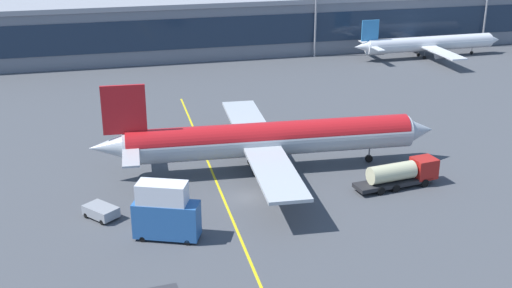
{
  "coord_description": "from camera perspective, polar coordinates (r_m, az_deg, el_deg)",
  "views": [
    {
      "loc": [
        -16.23,
        -68.6,
        33.59
      ],
      "look_at": [
        2.47,
        5.53,
        4.5
      ],
      "focal_mm": 45.91,
      "sensor_mm": 36.0,
      "label": 1
    }
  ],
  "objects": [
    {
      "name": "ground_plane",
      "position": [
        78.09,
        -0.77,
        -4.65
      ],
      "size": [
        700.0,
        700.0,
        0.0
      ],
      "primitive_type": "plane",
      "color": "#47494F"
    },
    {
      "name": "main_airliner",
      "position": [
        84.23,
        1.11,
        0.46
      ],
      "size": [
        45.29,
        35.87,
        12.34
      ],
      "color": "#B2B7BC",
      "rests_on": "ground_plane"
    },
    {
      "name": "catering_lift",
      "position": [
        68.44,
        -7.9,
        -5.87
      ],
      "size": [
        7.24,
        4.91,
        6.3
      ],
      "color": "#285B9E",
      "rests_on": "ground_plane"
    },
    {
      "name": "fuel_tanker",
      "position": [
        82.11,
        12.56,
        -2.52
      ],
      "size": [
        11.04,
        3.92,
        3.25
      ],
      "color": "#232326",
      "rests_on": "ground_plane"
    },
    {
      "name": "commuter_jet_far",
      "position": [
        150.55,
        14.84,
        8.46
      ],
      "size": [
        35.57,
        28.26,
        8.95
      ],
      "color": "white",
      "rests_on": "ground_plane"
    },
    {
      "name": "apron_lead_in_line",
      "position": [
        79.33,
        -3.07,
        -4.25
      ],
      "size": [
        1.91,
        79.99,
        0.01
      ],
      "primitive_type": "cube",
      "rotation": [
        0.0,
        0.0,
        -0.02
      ],
      "color": "yellow",
      "rests_on": "ground_plane"
    },
    {
      "name": "terminal_building",
      "position": [
        151.08,
        -7.3,
        10.24
      ],
      "size": [
        213.51,
        22.38,
        12.47
      ],
      "color": "slate",
      "rests_on": "ground_plane"
    },
    {
      "name": "apron_light_mast_2",
      "position": [
        145.31,
        5.26,
        12.18
      ],
      "size": [
        2.8,
        0.5,
        20.04
      ],
      "color": "gray",
      "rests_on": "ground_plane"
    },
    {
      "name": "pushback_tug",
      "position": [
        74.96,
        -13.39,
        -5.68
      ],
      "size": [
        4.17,
        4.4,
        1.4
      ],
      "color": "gray",
      "rests_on": "ground_plane"
    }
  ]
}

